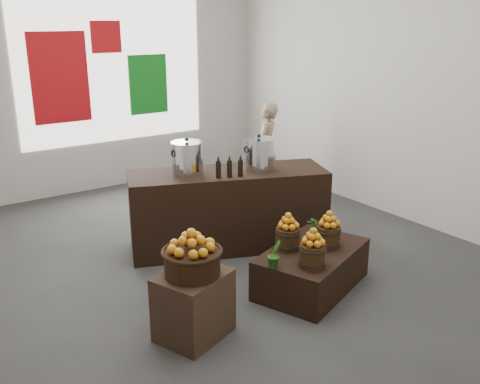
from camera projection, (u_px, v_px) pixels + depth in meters
ground at (214, 257)px, 6.54m from camera, size 7.00×7.00×0.00m
back_wall at (96, 69)px, 8.63m from camera, size 6.00×0.04×4.00m
back_opening at (114, 68)px, 8.78m from camera, size 3.20×0.02×2.40m
deco_red_left at (60, 78)px, 8.31m from camera, size 0.90×0.04×1.40m
deco_green_right at (148, 84)px, 9.20m from camera, size 0.70×0.04×1.00m
deco_red_upper at (106, 37)px, 8.57m from camera, size 0.50×0.04×0.50m
crate at (194, 305)px, 4.84m from camera, size 0.76×0.69×0.62m
wicker_basket at (192, 263)px, 4.71m from camera, size 0.50×0.50×0.23m
apples_in_basket at (192, 240)px, 4.64m from camera, size 0.39×0.39×0.21m
display_table at (312, 269)px, 5.75m from camera, size 1.47×1.18×0.44m
apple_bucket_front_left at (312, 256)px, 5.27m from camera, size 0.26×0.26×0.24m
apples_in_bucket_front_left at (313, 237)px, 5.20m from camera, size 0.19×0.19×0.17m
apple_bucket_front_right at (328, 237)px, 5.72m from camera, size 0.26×0.26×0.24m
apples_in_bucket_front_right at (329, 219)px, 5.66m from camera, size 0.19×0.19×0.17m
apple_bucket_rear at (288, 239)px, 5.67m from camera, size 0.26×0.26×0.24m
apples_in_bucket_rear at (288, 221)px, 5.61m from camera, size 0.19×0.19×0.17m
herb_garnish_right at (317, 225)px, 6.00m from camera, size 0.28×0.26×0.26m
herb_garnish_left at (274, 254)px, 5.25m from camera, size 0.19×0.17×0.28m
counter at (228, 209)px, 6.72m from camera, size 2.54×1.63×0.99m
stock_pot_left at (187, 159)px, 6.40m from camera, size 0.38×0.38×0.38m
stock_pot_center at (258, 155)px, 6.59m from camera, size 0.38×0.38×0.38m
oil_cruets at (232, 166)px, 6.29m from camera, size 0.27×0.16×0.28m
shopper at (266, 149)px, 8.67m from camera, size 0.66×0.62×1.51m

